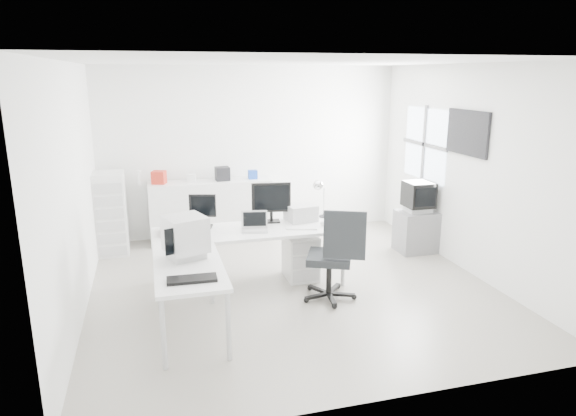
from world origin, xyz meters
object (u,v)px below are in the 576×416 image
object	(u,v)px
laptop	(255,224)
office_chair	(329,253)
side_desk	(190,300)
inkjet_printer	(180,226)
laser_printer	(301,213)
crt_monitor	(186,240)
crt_tv	(418,197)
drawer_pedestal	(301,256)
filing_cabinet	(111,213)
sideboard	(211,210)
lcd_monitor_large	(271,202)
lcd_monitor_small	(203,211)
main_desk	(250,257)
tv_cabinet	(416,231)

from	to	relation	value
laptop	office_chair	size ratio (longest dim) A/B	0.27
side_desk	office_chair	distance (m)	1.76
inkjet_printer	laser_printer	distance (m)	1.60
office_chair	crt_monitor	bearing A→B (deg)	-149.53
side_desk	crt_tv	world-z (taller)	crt_tv
drawer_pedestal	filing_cabinet	distance (m)	3.01
drawer_pedestal	laser_printer	bearing A→B (deg)	73.61
sideboard	lcd_monitor_large	bearing A→B (deg)	-71.60
lcd_monitor_small	inkjet_printer	bearing A→B (deg)	-137.27
lcd_monitor_small	crt_monitor	distance (m)	1.14
main_desk	lcd_monitor_large	bearing A→B (deg)	35.54
crt_monitor	tv_cabinet	xyz separation A→B (m)	(3.58, 1.46, -0.64)
crt_monitor	sideboard	size ratio (longest dim) A/B	0.21
main_desk	crt_tv	world-z (taller)	crt_tv
sideboard	tv_cabinet	bearing A→B (deg)	-25.41
laptop	tv_cabinet	bearing A→B (deg)	25.60
lcd_monitor_large	office_chair	bearing A→B (deg)	-53.93
crt_tv	drawer_pedestal	bearing A→B (deg)	-164.50
inkjet_printer	sideboard	world-z (taller)	sideboard
side_desk	drawer_pedestal	distance (m)	1.93
main_desk	drawer_pedestal	distance (m)	0.71
side_desk	lcd_monitor_small	bearing A→B (deg)	77.47
main_desk	office_chair	distance (m)	1.10
side_desk	sideboard	xyz separation A→B (m)	(0.61, 3.12, 0.12)
main_desk	crt_monitor	size ratio (longest dim) A/B	5.92
laser_printer	tv_cabinet	size ratio (longest dim) A/B	0.60
main_desk	sideboard	world-z (taller)	sideboard
lcd_monitor_small	main_desk	bearing A→B (deg)	-8.28
lcd_monitor_large	laptop	distance (m)	0.49
main_desk	lcd_monitor_small	distance (m)	0.84
inkjet_printer	laser_printer	bearing A→B (deg)	5.13
office_chair	drawer_pedestal	bearing A→B (deg)	125.74
inkjet_printer	laser_printer	size ratio (longest dim) A/B	1.28
main_desk	lcd_monitor_large	world-z (taller)	lcd_monitor_large
main_desk	sideboard	xyz separation A→B (m)	(-0.24, 2.02, 0.12)
side_desk	laser_printer	world-z (taller)	laser_printer
side_desk	inkjet_printer	distance (m)	1.29
main_desk	side_desk	xyz separation A→B (m)	(-0.85, -1.10, 0.00)
main_desk	office_chair	xyz separation A→B (m)	(0.84, -0.67, 0.20)
crt_tv	filing_cabinet	xyz separation A→B (m)	(-4.50, 1.13, -0.23)
laser_printer	filing_cabinet	world-z (taller)	filing_cabinet
main_desk	laptop	size ratio (longest dim) A/B	7.69
lcd_monitor_small	crt_monitor	size ratio (longest dim) A/B	1.06
lcd_monitor_small	lcd_monitor_large	bearing A→B (deg)	16.16
drawer_pedestal	crt_monitor	bearing A→B (deg)	-149.86
inkjet_printer	lcd_monitor_small	bearing A→B (deg)	27.40
main_desk	office_chair	bearing A→B (deg)	-38.32
drawer_pedestal	laser_printer	distance (m)	0.59
sideboard	side_desk	bearing A→B (deg)	-101.07
drawer_pedestal	sideboard	bearing A→B (deg)	115.48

